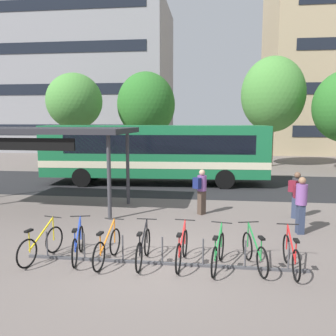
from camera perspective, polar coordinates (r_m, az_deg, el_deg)
The scene contains 20 objects.
ground at distance 9.22m, azimuth -2.45°, elevation -14.39°, with size 200.00×200.00×0.00m, color #6B605B.
bus_lane_asphalt at distance 19.04m, azimuth 2.55°, elevation -2.69°, with size 80.00×7.20×0.01m, color #232326.
city_bus at distance 18.99m, azimuth -2.40°, elevation 2.68°, with size 12.13×3.14×3.20m.
bike_rack at distance 8.76m, azimuth -0.94°, elevation -14.97°, with size 6.90×0.17×0.70m.
parked_bicycle_yellow_0 at distance 9.48m, azimuth -20.05°, elevation -11.76°, with size 0.57×1.69×0.99m.
parked_bicycle_blue_1 at distance 9.25m, azimuth -14.53°, elevation -12.03°, with size 0.57×1.69×0.99m.
parked_bicycle_orange_2 at distance 8.88m, azimuth -9.90°, elevation -12.74°, with size 0.52×1.72×0.99m.
parked_bicycle_black_3 at distance 8.74m, azimuth -4.07°, elevation -12.97°, with size 0.52×1.72×0.99m.
parked_bicycle_red_4 at distance 8.66m, azimuth 2.29°, elevation -13.17°, with size 0.52×1.72×0.99m.
parked_bicycle_green_5 at distance 8.53m, azimuth 8.19°, elevation -13.57°, with size 0.53×1.70×0.99m.
parked_bicycle_green_6 at distance 8.71m, azimuth 13.98°, elevation -13.28°, with size 0.58×1.69×0.99m.
parked_bicycle_red_7 at distance 8.79m, azimuth 19.51°, elevation -13.32°, with size 0.52×1.72×0.99m.
transit_shelter at distance 14.56m, azimuth -20.46°, elevation 5.46°, with size 7.40×3.48×3.19m.
commuter_maroon_pack_0 at distance 11.48m, azimuth 20.92°, elevation -5.05°, with size 0.38×0.55×1.78m.
commuter_navy_pack_1 at distance 12.92m, azimuth 5.46°, elevation -3.39°, with size 0.58×0.59×1.69m.
commuter_maroon_pack_2 at distance 13.17m, azimuth 20.26°, elevation -3.68°, with size 0.58×0.59×1.67m.
street_tree_1 at distance 27.66m, azimuth -3.60°, elevation 10.31°, with size 4.51×4.51×7.21m.
street_tree_2 at distance 27.59m, azimuth 16.81°, elevation 11.44°, with size 4.69×4.69×8.16m.
street_tree_3 at distance 26.68m, azimuth -15.08°, elevation 10.51°, with size 4.04×4.04×6.87m.
building_left_wing at distance 44.29m, azimuth -14.51°, elevation 13.84°, with size 21.58×12.57×16.57m.
Camera 1 is at (1.40, -8.42, 3.49)m, focal length 37.21 mm.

